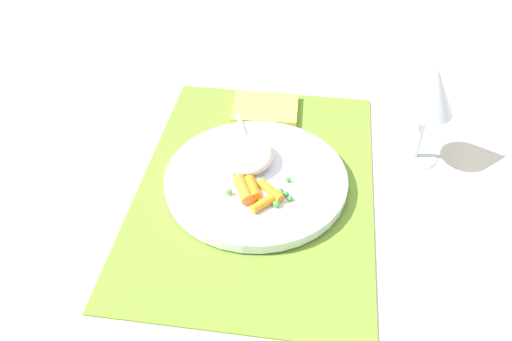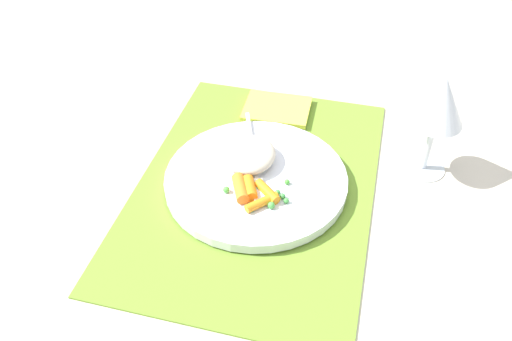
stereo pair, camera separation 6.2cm
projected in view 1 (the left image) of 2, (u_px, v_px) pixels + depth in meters
ground_plane at (256, 186)px, 0.78m from camera, size 2.40×2.40×0.00m
placemat at (256, 185)px, 0.78m from camera, size 0.49×0.34×0.01m
plate at (256, 179)px, 0.77m from camera, size 0.26×0.26×0.02m
rice_mound at (247, 155)px, 0.78m from camera, size 0.09×0.08×0.03m
carrot_portion at (254, 191)px, 0.73m from camera, size 0.06×0.08×0.02m
pea_scatter at (266, 195)px, 0.73m from camera, size 0.07×0.09×0.01m
fork at (253, 163)px, 0.78m from camera, size 0.20×0.08×0.01m
wine_glass at (431, 93)px, 0.75m from camera, size 0.08×0.08×0.16m
napkin at (265, 108)px, 0.91m from camera, size 0.09×0.11×0.01m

